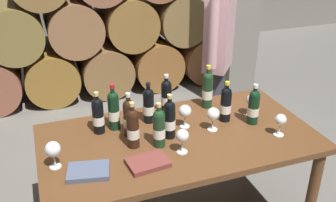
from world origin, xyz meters
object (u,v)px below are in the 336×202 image
Objects in this scene: wine_bottle_3 at (98,115)px; wine_glass_0 at (281,120)px; wine_bottle_5 at (166,96)px; wine_glass_4 at (252,100)px; wine_bottle_6 at (207,90)px; wine_bottle_4 at (149,105)px; wine_glass_5 at (182,136)px; tasting_notebook at (88,171)px; wine_bottle_8 at (129,117)px; wine_bottle_1 at (226,104)px; wine_bottle_7 at (254,107)px; leather_ledger at (148,163)px; wine_bottle_0 at (114,110)px; wine_glass_2 at (185,112)px; dining_table at (179,148)px; sommelier_presenting at (219,46)px; wine_bottle_10 at (159,128)px; wine_glass_1 at (53,150)px; wine_bottle_9 at (170,119)px; wine_bottle_2 at (133,128)px; wine_glass_3 at (213,115)px.

wine_glass_0 is at bearing -21.65° from wine_bottle_3.
wine_bottle_5 is 0.58m from wine_glass_4.
wine_bottle_4 is at bearing -171.76° from wine_bottle_6.
wine_bottle_3 is 1.85× the size of wine_glass_5.
wine_bottle_8 is at bearing 57.10° from tasting_notebook.
wine_bottle_1 is at bearing -2.84° from wine_bottle_8.
leather_ledger is (-0.79, -0.21, -0.11)m from wine_bottle_7.
wine_glass_2 is at bearing -17.37° from wine_bottle_0.
leather_ledger is (-0.86, -0.02, -0.09)m from wine_glass_0.
dining_table is 11.70× the size of wine_glass_0.
tasting_notebook is (-0.95, -0.28, -0.11)m from wine_bottle_1.
wine_bottle_4 is at bearing -145.82° from sommelier_presenting.
wine_bottle_6 is at bearing 37.22° from wine_bottle_10.
wine_bottle_3 is at bearing 167.25° from wine_glass_2.
wine_glass_1 is at bearing 174.60° from wine_glass_0.
wine_bottle_7 is 0.96× the size of wine_bottle_9.
dining_table is 0.37m from wine_bottle_2.
wine_bottle_10 is 1.77× the size of wine_glass_1.
wine_bottle_0 is 2.12× the size of wine_glass_0.
wine_bottle_10 is at bearing -145.53° from wine_glass_2.
wine_glass_4 is (0.92, -0.14, -0.02)m from wine_bottle_0.
wine_bottle_7 is at bearing 21.45° from tasting_notebook.
wine_bottle_9 is at bearing 176.71° from wine_glass_3.
wine_bottle_6 is 1.98× the size of wine_glass_1.
wine_bottle_5 is 0.51m from wine_glass_5.
sommelier_presenting is at bearing 27.86° from wine_bottle_0.
wine_bottle_2 is 2.00× the size of wine_glass_0.
wine_glass_1 reaches higher than leather_ledger.
sommelier_presenting is (0.63, 0.75, 0.37)m from dining_table.
tasting_notebook is at bearing -137.52° from wine_bottle_4.
wine_bottle_0 is at bearing 162.63° from wine_glass_2.
wine_bottle_0 is 0.69m from wine_bottle_6.
wine_bottle_6 is at bearing 117.18° from wine_glass_0.
wine_bottle_9 is at bearing 93.08° from wine_glass_5.
wine_bottle_1 is 0.98× the size of wine_bottle_8.
wine_bottle_6 is 2.00× the size of wine_glass_4.
wine_bottle_5 is at bearing 80.62° from wine_glass_5.
wine_glass_5 is (0.25, -0.16, -0.02)m from wine_bottle_2.
wine_bottle_8 is at bearing -57.99° from wine_bottle_0.
wine_bottle_4 is 1.79× the size of wine_glass_4.
wine_bottle_5 reaches higher than wine_glass_3.
wine_glass_3 is at bearing 151.59° from wine_glass_0.
wine_bottle_9 is at bearing 177.88° from wine_bottle_7.
wine_glass_4 is at bearing -12.27° from wine_bottle_4.
wine_bottle_9 is at bearing 41.41° from leather_ledger.
wine_bottle_6 is 2.16× the size of wine_glass_0.
wine_bottle_2 is at bearing 168.26° from wine_glass_0.
wine_bottle_2 is at bearing -95.09° from wine_bottle_8.
wine_glass_4 reaches higher than wine_glass_3.
dining_table is 0.65m from wine_glass_0.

